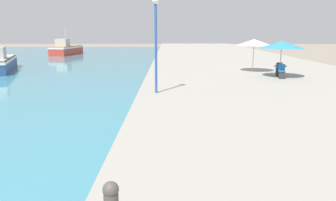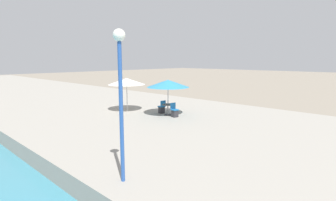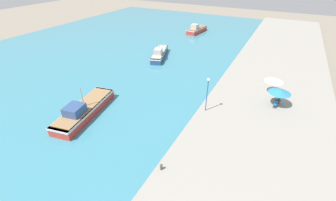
{
  "view_description": "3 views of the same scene",
  "coord_description": "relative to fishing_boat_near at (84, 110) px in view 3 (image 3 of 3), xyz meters",
  "views": [
    {
      "loc": [
        1.49,
        3.15,
        3.79
      ],
      "look_at": [
        1.5,
        13.4,
        1.6
      ],
      "focal_mm": 35.0,
      "sensor_mm": 36.0,
      "label": 1
    },
    {
      "loc": [
        -3.68,
        12.79,
        4.51
      ],
      "look_at": [
        8.8,
        24.46,
        1.8
      ],
      "focal_mm": 28.0,
      "sensor_mm": 36.0,
      "label": 2
    },
    {
      "loc": [
        7.71,
        -4.36,
        17.08
      ],
      "look_at": [
        -4.0,
        18.0,
        1.4
      ],
      "focal_mm": 24.0,
      "sensor_mm": 36.0,
      "label": 3
    }
  ],
  "objects": [
    {
      "name": "quay_promenade",
      "position": [
        20.95,
        25.22,
        -0.46
      ],
      "size": [
        16.0,
        90.0,
        0.8
      ],
      "color": "gray",
      "rests_on": "ground_plane"
    },
    {
      "name": "cafe_chair_right",
      "position": [
        21.66,
        12.02,
        0.26
      ],
      "size": [
        0.47,
        0.49,
        0.91
      ],
      "rotation": [
        0.0,
        0.0,
        2.96
      ],
      "color": "#2D2D33",
      "rests_on": "quay_promenade"
    },
    {
      "name": "fishing_boat_near",
      "position": [
        0.0,
        0.0,
        0.0
      ],
      "size": [
        4.7,
        10.6,
        4.14
      ],
      "rotation": [
        0.0,
        0.0,
        0.19
      ],
      "color": "red",
      "rests_on": "water_basin"
    },
    {
      "name": "fishing_boat_far",
      "position": [
        -1.79,
        44.01,
        0.05
      ],
      "size": [
        3.43,
        7.91,
        4.42
      ],
      "rotation": [
        0.0,
        0.0,
        -0.12
      ],
      "color": "red",
      "rests_on": "water_basin"
    },
    {
      "name": "lamppost",
      "position": [
        13.86,
        7.2,
        3.03
      ],
      "size": [
        0.36,
        0.36,
        4.56
      ],
      "color": "#28519E",
      "rests_on": "quay_promenade"
    },
    {
      "name": "water_basin",
      "position": [
        -15.05,
        25.22,
        -0.84
      ],
      "size": [
        56.0,
        90.0,
        0.04
      ],
      "color": "teal",
      "rests_on": "ground_plane"
    },
    {
      "name": "cafe_table",
      "position": [
        21.79,
        12.73,
        0.47
      ],
      "size": [
        0.8,
        0.8,
        0.74
      ],
      "color": "#333338",
      "rests_on": "quay_promenade"
    },
    {
      "name": "fishing_boat_mid",
      "position": [
        -1.56,
        22.48,
        -0.02
      ],
      "size": [
        4.88,
        9.2,
        4.04
      ],
      "rotation": [
        0.0,
        0.0,
        0.33
      ],
      "color": "navy",
      "rests_on": "water_basin"
    },
    {
      "name": "cafe_umbrella_pink",
      "position": [
        21.75,
        12.68,
        2.06
      ],
      "size": [
        2.78,
        2.78,
        2.37
      ],
      "color": "#B7B7B7",
      "rests_on": "quay_promenade"
    },
    {
      "name": "cafe_chair_left",
      "position": [
        21.93,
        13.44,
        0.26
      ],
      "size": [
        0.47,
        0.5,
        0.91
      ],
      "rotation": [
        0.0,
        0.0,
        -0.19
      ],
      "color": "#2D2D33",
      "rests_on": "quay_promenade"
    },
    {
      "name": "mooring_bollard",
      "position": [
        13.52,
        -3.84,
        0.29
      ],
      "size": [
        0.26,
        0.26,
        0.65
      ],
      "color": "#4C4742",
      "rests_on": "quay_promenade"
    },
    {
      "name": "cafe_umbrella_white",
      "position": [
        20.77,
        15.79,
        2.09
      ],
      "size": [
        2.59,
        2.59,
        2.38
      ],
      "color": "#B7B7B7",
      "rests_on": "quay_promenade"
    }
  ]
}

